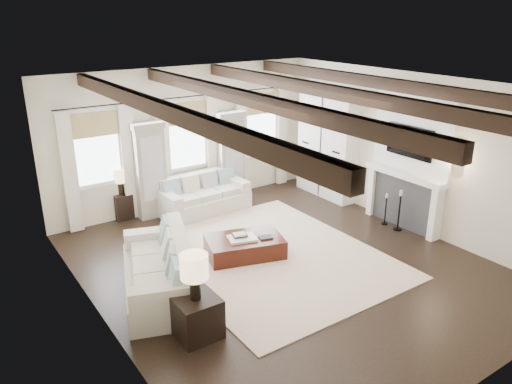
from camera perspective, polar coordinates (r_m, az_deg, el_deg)
ground at (r=9.12m, az=3.33°, el=-8.39°), size 7.50×7.50×0.00m
room_shell at (r=9.51m, az=3.83°, el=5.09°), size 6.54×7.54×3.22m
area_rug at (r=9.41m, az=1.70°, el=-7.36°), size 3.66×4.49×0.02m
sofa_back at (r=11.39m, az=-6.07°, el=-0.57°), size 2.03×0.98×0.86m
sofa_left at (r=8.25m, az=-10.68°, el=-9.02°), size 1.70×2.46×0.96m
ottoman at (r=9.38m, az=-1.31°, el=-6.27°), size 1.59×1.23×0.37m
tray at (r=9.23m, az=-1.58°, el=-5.31°), size 0.59×0.51×0.04m
book_lower at (r=9.27m, az=-1.88°, el=-4.93°), size 0.31×0.27×0.04m
book_upper at (r=9.21m, az=-1.90°, el=-4.86°), size 0.26×0.23×0.03m
book_loose at (r=9.28m, az=1.12°, el=-5.20°), size 0.28×0.24×0.03m
side_table_front at (r=7.27m, az=-6.81°, el=-13.96°), size 0.60×0.60×0.60m
lamp_front at (r=6.87m, az=-7.07°, el=-8.74°), size 0.39×0.39×0.67m
side_table_back at (r=11.35m, az=-14.99°, el=-1.55°), size 0.38×0.38×0.57m
lamp_back at (r=11.12m, az=-15.31°, el=1.72°), size 0.34×0.34×0.59m
candlestick_near at (r=10.77m, az=16.03°, el=-2.39°), size 0.18×0.18×0.88m
candlestick_far at (r=11.01m, az=14.57°, el=-2.18°), size 0.14×0.14×0.70m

